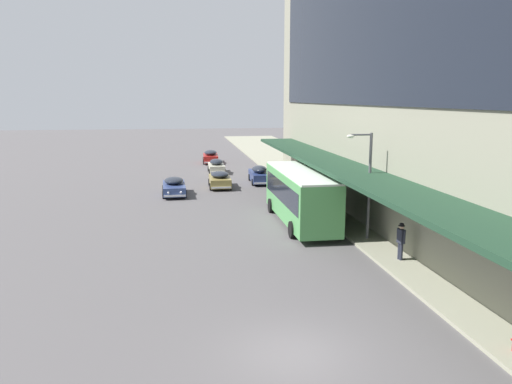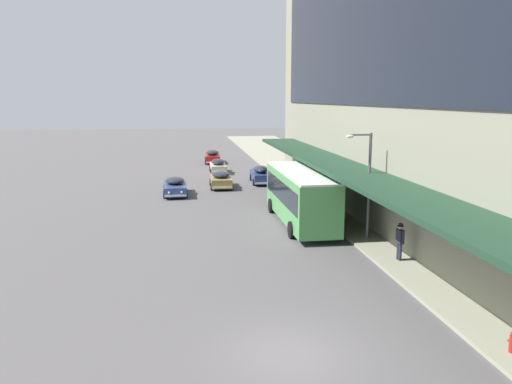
% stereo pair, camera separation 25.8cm
% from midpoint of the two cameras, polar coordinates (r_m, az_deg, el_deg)
% --- Properties ---
extents(ground, '(240.00, 240.00, 0.00)m').
position_cam_midpoint_polar(ground, '(16.81, 4.06, -17.96)').
color(ground, '#555152').
extents(transit_bus_kerbside_front, '(2.80, 10.41, 3.46)m').
position_cam_midpoint_polar(transit_bus_kerbside_front, '(32.19, 4.83, -0.21)').
color(transit_bus_kerbside_front, '#4E9C52').
rests_on(transit_bus_kerbside_front, ground).
extents(sedan_trailing_near, '(1.89, 5.06, 1.69)m').
position_cam_midpoint_polar(sedan_trailing_near, '(47.88, 0.22, 2.02)').
color(sedan_trailing_near, navy).
rests_on(sedan_trailing_near, ground).
extents(sedan_second_near, '(1.77, 4.24, 1.55)m').
position_cam_midpoint_polar(sedan_second_near, '(54.53, -4.68, 2.98)').
color(sedan_second_near, beige).
rests_on(sedan_second_near, ground).
extents(sedan_lead_mid, '(2.03, 4.38, 1.52)m').
position_cam_midpoint_polar(sedan_lead_mid, '(45.45, -4.33, 1.43)').
color(sedan_lead_mid, olive).
rests_on(sedan_lead_mid, ground).
extents(sedan_far_back, '(2.04, 4.76, 1.49)m').
position_cam_midpoint_polar(sedan_far_back, '(42.53, -9.52, 0.65)').
color(sedan_far_back, navy).
rests_on(sedan_far_back, ground).
extents(sedan_oncoming_front, '(2.04, 4.88, 1.65)m').
position_cam_midpoint_polar(sedan_oncoming_front, '(62.95, -5.34, 4.05)').
color(sedan_oncoming_front, '#AD1E1B').
rests_on(sedan_oncoming_front, ground).
extents(pedestrian_at_kerb, '(0.33, 0.61, 1.86)m').
position_cam_midpoint_polar(pedestrian_at_kerb, '(25.68, 15.95, -5.25)').
color(pedestrian_at_kerb, '#232634').
rests_on(pedestrian_at_kerb, sidewalk_kerb).
extents(street_lamp, '(1.50, 0.28, 6.02)m').
position_cam_midpoint_polar(street_lamp, '(28.53, 12.25, 1.70)').
color(street_lamp, '#4C4C51').
rests_on(street_lamp, sidewalk_kerb).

